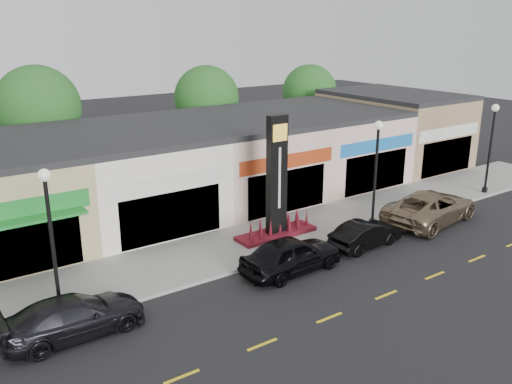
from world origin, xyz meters
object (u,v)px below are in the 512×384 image
Objects in this scene: car_dark_sedan at (74,317)px; car_black_conv at (366,234)px; lamp_west_near at (51,229)px; lamp_east_far at (491,140)px; car_black_sedan at (291,255)px; lamp_east_near at (376,163)px; pylon_sign at (277,195)px; car_gold_suv at (431,207)px.

car_dark_sedan reaches higher than car_black_conv.
lamp_east_far is at bearing 0.00° from lamp_west_near.
car_black_sedan is 4.59m from car_black_conv.
car_black_sedan is (9.24, -1.72, -2.68)m from lamp_west_near.
lamp_east_far is at bearing -87.88° from car_dark_sedan.
lamp_east_near is 1.17× the size of car_black_sedan.
pylon_sign is at bearing 173.54° from lamp_east_far.
lamp_east_far is 7.46m from car_gold_suv.
lamp_east_far is 26.09m from car_dark_sedan.
car_gold_suv reaches higher than car_dark_sedan.
pylon_sign is at bearing 61.75° from car_gold_suv.
lamp_east_near is 7.47m from car_black_sedan.
pylon_sign is (11.00, 1.70, -1.20)m from lamp_west_near.
car_gold_suv is (5.30, 0.41, 0.21)m from car_black_conv.
car_black_sedan is 9.90m from car_gold_suv.
lamp_west_near is at bearing 77.22° from car_black_sedan.
lamp_west_near is 1.17× the size of car_black_sedan.
lamp_east_far reaches higher than car_gold_suv.
lamp_east_far is at bearing -86.08° from car_black_conv.
lamp_east_near is at bearing -18.75° from pylon_sign.
lamp_west_near is at bearing 3.31° from car_dark_sedan.
lamp_east_near reaches higher than car_dark_sedan.
lamp_west_near is 1.00× the size of lamp_east_near.
car_dark_sedan is (-15.90, -1.34, -2.77)m from lamp_east_near.
car_black_sedan is at bearing -165.77° from lamp_east_near.
lamp_east_near reaches higher than car_black_conv.
lamp_west_near is 9.77m from car_black_sedan.
lamp_west_near is 1.13× the size of car_dark_sedan.
car_gold_suv is (-6.87, -1.20, -2.63)m from lamp_east_far.
lamp_west_near reaches higher than car_dark_sedan.
lamp_east_far reaches higher than car_dark_sedan.
lamp_east_far is at bearing -88.70° from car_gold_suv.
car_black_sedan is at bearing 87.74° from car_black_conv.
pylon_sign is 4.12m from car_black_sedan.
lamp_west_near reaches higher than car_gold_suv.
pylon_sign is 0.98× the size of car_gold_suv.
car_black_sedan is at bearing -10.52° from lamp_west_near.
lamp_east_far reaches higher than car_black_sedan.
lamp_east_near is 1.13× the size of car_dark_sedan.
lamp_east_near is 16.20m from car_dark_sedan.
car_black_conv is (-12.18, -1.61, -2.84)m from lamp_east_far.
pylon_sign is (-5.00, 1.70, -1.20)m from lamp_east_near.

